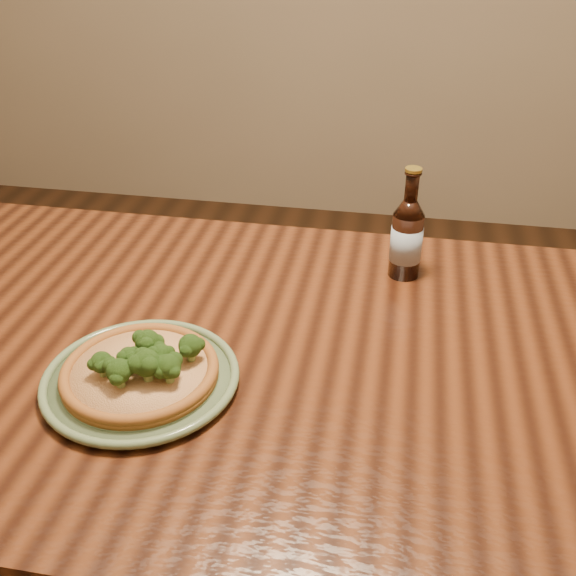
% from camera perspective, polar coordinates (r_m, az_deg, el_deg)
% --- Properties ---
extents(table, '(1.60, 0.90, 0.75)m').
position_cam_1_polar(table, '(1.17, -3.52, -8.66)').
color(table, '#49220F').
rests_on(table, ground).
extents(plate, '(0.30, 0.30, 0.02)m').
position_cam_1_polar(plate, '(1.05, -12.34, -7.49)').
color(plate, '#5E724E').
rests_on(plate, table).
extents(pizza, '(0.24, 0.24, 0.07)m').
position_cam_1_polar(pizza, '(1.04, -12.33, -6.76)').
color(pizza, brown).
rests_on(pizza, plate).
extents(beer_bottle, '(0.06, 0.06, 0.22)m').
position_cam_1_polar(beer_bottle, '(1.28, 10.02, 4.26)').
color(beer_bottle, black).
rests_on(beer_bottle, table).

